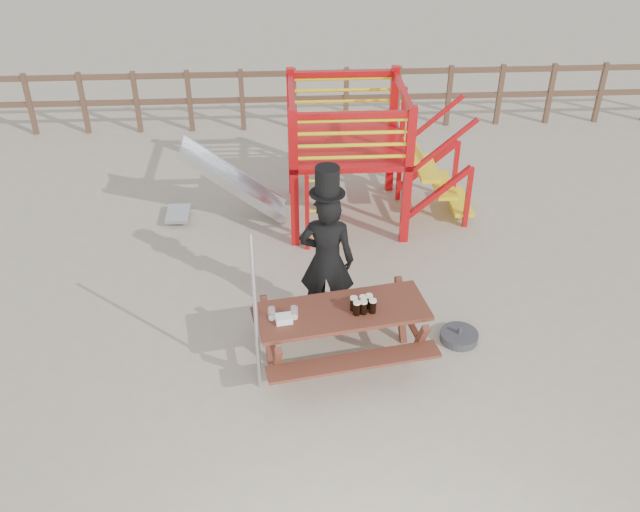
{
  "coord_description": "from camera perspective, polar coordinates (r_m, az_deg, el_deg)",
  "views": [
    {
      "loc": [
        -0.73,
        -6.05,
        5.69
      ],
      "look_at": [
        -0.35,
        0.8,
        1.1
      ],
      "focal_mm": 40.0,
      "sensor_mm": 36.0,
      "label": 1
    }
  ],
  "objects": [
    {
      "name": "picnic_table",
      "position": [
        8.19,
        1.77,
        -5.84
      ],
      "size": [
        2.13,
        1.64,
        0.75
      ],
      "rotation": [
        0.0,
        0.0,
        0.17
      ],
      "color": "maroon",
      "rests_on": "ground"
    },
    {
      "name": "parasol_base",
      "position": [
        8.89,
        11.06,
        -6.33
      ],
      "size": [
        0.46,
        0.46,
        0.2
      ],
      "color": "#343438",
      "rests_on": "ground"
    },
    {
      "name": "empty_glasses",
      "position": [
        7.86,
        -2.97,
        -4.62
      ],
      "size": [
        0.33,
        0.09,
        0.15
      ],
      "color": "silver",
      "rests_on": "picnic_table"
    },
    {
      "name": "paper_bag",
      "position": [
        7.83,
        -2.92,
        -5.04
      ],
      "size": [
        0.2,
        0.17,
        0.08
      ],
      "primitive_type": "cube",
      "rotation": [
        0.0,
        0.0,
        0.16
      ],
      "color": "white",
      "rests_on": "picnic_table"
    },
    {
      "name": "ground",
      "position": [
        8.34,
        2.73,
        -9.31
      ],
      "size": [
        60.0,
        60.0,
        0.0
      ],
      "primitive_type": "plane",
      "color": "tan",
      "rests_on": "ground"
    },
    {
      "name": "back_fence",
      "position": [
        13.98,
        0.02,
        13.01
      ],
      "size": [
        15.09,
        0.09,
        1.2
      ],
      "color": "brown",
      "rests_on": "ground"
    },
    {
      "name": "metal_pole",
      "position": [
        7.52,
        -5.16,
        -4.77
      ],
      "size": [
        0.04,
        0.04,
        2.04
      ],
      "primitive_type": "cylinder",
      "color": "#B2B2B7",
      "rests_on": "ground"
    },
    {
      "name": "playground_fort",
      "position": [
        10.72,
        1.72,
        8.23
      ],
      "size": [
        4.71,
        1.84,
        2.1
      ],
      "color": "#B90C0F",
      "rests_on": "ground"
    },
    {
      "name": "stout_pints",
      "position": [
        7.96,
        3.46,
        -3.91
      ],
      "size": [
        0.29,
        0.2,
        0.17
      ],
      "color": "black",
      "rests_on": "picnic_table"
    },
    {
      "name": "man_with_hat",
      "position": [
        8.48,
        0.55,
        -0.1
      ],
      "size": [
        0.72,
        0.53,
        2.16
      ],
      "rotation": [
        0.0,
        0.0,
        3.0
      ],
      "color": "black",
      "rests_on": "ground"
    }
  ]
}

